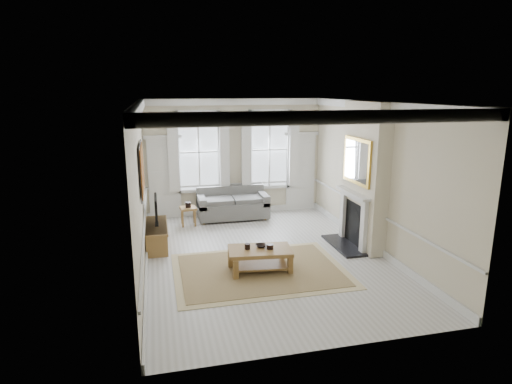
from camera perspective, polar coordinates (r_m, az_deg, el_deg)
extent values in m
plane|color=#B7B5AD|center=(9.68, 1.19, -8.62)|extent=(7.20, 7.20, 0.00)
plane|color=white|center=(8.97, 1.30, 11.94)|extent=(7.20, 7.20, 0.00)
plane|color=beige|center=(12.63, -2.89, 4.65)|extent=(5.20, 0.00, 5.20)
plane|color=beige|center=(8.90, -15.19, 0.40)|extent=(0.00, 7.20, 7.20)
plane|color=beige|center=(10.13, 15.63, 1.94)|extent=(0.00, 7.20, 7.20)
cube|color=silver|center=(12.49, -12.11, 1.69)|extent=(0.90, 0.08, 2.30)
cube|color=silver|center=(13.21, 5.96, 2.56)|extent=(0.90, 0.08, 2.30)
cube|color=#B4751E|center=(9.12, -15.03, 2.97)|extent=(0.05, 1.66, 1.06)
cube|color=beige|center=(10.22, 14.23, 2.13)|extent=(0.35, 1.70, 3.38)
cube|color=black|center=(10.49, 11.62, -6.96)|extent=(0.55, 1.50, 0.05)
cube|color=silver|center=(9.93, 14.15, -4.92)|extent=(0.10, 0.18, 1.15)
cube|color=silver|center=(10.87, 11.51, -3.17)|extent=(0.10, 0.18, 1.15)
cube|color=silver|center=(10.19, 12.73, -0.13)|extent=(0.20, 1.45, 0.06)
cube|color=black|center=(10.43, 12.99, -4.11)|extent=(0.02, 0.92, 1.00)
cube|color=gold|center=(10.07, 13.26, 4.04)|extent=(0.06, 1.26, 1.06)
cube|color=#5C5C59|center=(12.37, -3.11, -2.25)|extent=(2.00, 0.97, 0.45)
cube|color=#5C5C59|center=(12.64, -3.44, -0.10)|extent=(2.00, 0.20, 0.44)
cube|color=#5C5C59|center=(12.18, -7.28, -1.29)|extent=(0.20, 0.97, 0.30)
cube|color=#5C5C59|center=(12.49, 0.93, -0.81)|extent=(0.20, 0.97, 0.30)
cylinder|color=brown|center=(11.98, -6.92, -4.10)|extent=(0.06, 0.06, 0.08)
cylinder|color=brown|center=(12.96, 0.44, -2.63)|extent=(0.06, 0.06, 0.08)
cube|color=brown|center=(11.85, -9.04, -2.16)|extent=(0.46, 0.46, 0.06)
cube|color=brown|center=(11.76, -9.69, -3.60)|extent=(0.05, 0.05, 0.45)
cube|color=brown|center=(11.78, -8.16, -3.51)|extent=(0.05, 0.05, 0.45)
cube|color=brown|center=(12.06, -9.80, -3.17)|extent=(0.05, 0.05, 0.45)
cube|color=brown|center=(12.08, -8.31, -3.08)|extent=(0.05, 0.05, 0.45)
cube|color=olive|center=(8.97, 0.51, -10.39)|extent=(3.50, 2.60, 0.02)
cube|color=brown|center=(8.80, 0.52, -7.84)|extent=(1.36, 0.89, 0.08)
cube|color=brown|center=(8.54, -2.61, -10.29)|extent=(0.10, 0.10, 0.40)
cube|color=brown|center=(8.79, 4.42, -9.61)|extent=(0.10, 0.10, 0.40)
cube|color=brown|center=(9.04, -3.27, -8.92)|extent=(0.10, 0.10, 0.40)
cube|color=brown|center=(9.27, 3.38, -8.33)|extent=(0.10, 0.10, 0.40)
cylinder|color=black|center=(8.76, -1.16, -7.27)|extent=(0.11, 0.11, 0.11)
cylinder|color=black|center=(8.77, 1.88, -7.29)|extent=(0.14, 0.14, 0.10)
imported|color=black|center=(8.88, 0.68, -7.18)|extent=(0.24, 0.24, 0.06)
cube|color=brown|center=(10.47, -13.11, -5.67)|extent=(0.48, 1.50, 0.54)
cube|color=black|center=(10.38, -13.09, -4.19)|extent=(0.08, 0.30, 0.03)
cube|color=black|center=(10.27, -13.20, -2.12)|extent=(0.05, 0.90, 0.55)
cube|color=black|center=(10.27, -13.03, -2.11)|extent=(0.01, 0.83, 0.50)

